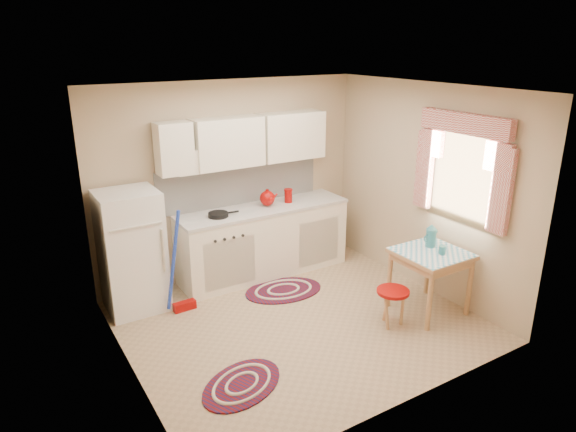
% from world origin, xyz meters
% --- Properties ---
extents(room_shell, '(3.64, 3.60, 2.52)m').
position_xyz_m(room_shell, '(0.16, 0.24, 1.60)').
color(room_shell, tan).
rests_on(room_shell, ground).
extents(fridge, '(0.65, 0.60, 1.40)m').
position_xyz_m(fridge, '(-1.42, 1.25, 0.70)').
color(fridge, white).
rests_on(fridge, ground).
extents(broom, '(0.28, 0.13, 1.20)m').
position_xyz_m(broom, '(-0.97, 0.90, 0.60)').
color(broom, blue).
rests_on(broom, ground).
extents(base_cabinets, '(2.25, 0.60, 0.88)m').
position_xyz_m(base_cabinets, '(0.29, 1.30, 0.44)').
color(base_cabinets, white).
rests_on(base_cabinets, ground).
extents(countertop, '(2.27, 0.62, 0.04)m').
position_xyz_m(countertop, '(0.29, 1.30, 0.90)').
color(countertop, beige).
rests_on(countertop, base_cabinets).
extents(frying_pan, '(0.26, 0.26, 0.05)m').
position_xyz_m(frying_pan, '(-0.35, 1.25, 0.94)').
color(frying_pan, black).
rests_on(frying_pan, countertop).
extents(red_kettle, '(0.23, 0.22, 0.21)m').
position_xyz_m(red_kettle, '(0.36, 1.30, 1.03)').
color(red_kettle, '#960705').
rests_on(red_kettle, countertop).
extents(red_canister, '(0.13, 0.13, 0.16)m').
position_xyz_m(red_canister, '(0.67, 1.30, 1.00)').
color(red_canister, '#960705').
rests_on(red_canister, countertop).
extents(table, '(0.72, 0.72, 0.72)m').
position_xyz_m(table, '(1.39, -0.56, 0.36)').
color(table, tan).
rests_on(table, ground).
extents(stool, '(0.41, 0.41, 0.42)m').
position_xyz_m(stool, '(0.83, -0.59, 0.21)').
color(stool, '#960705').
rests_on(stool, ground).
extents(coffee_pot, '(0.15, 0.13, 0.29)m').
position_xyz_m(coffee_pot, '(1.49, -0.44, 0.86)').
color(coffee_pot, teal).
rests_on(coffee_pot, table).
extents(mug, '(0.08, 0.08, 0.10)m').
position_xyz_m(mug, '(1.44, -0.66, 0.77)').
color(mug, teal).
rests_on(mug, table).
extents(rug_center, '(1.06, 0.78, 0.02)m').
position_xyz_m(rug_center, '(0.24, 0.70, 0.01)').
color(rug_center, '#670B0B').
rests_on(rug_center, ground).
extents(rug_left, '(1.01, 0.86, 0.02)m').
position_xyz_m(rug_left, '(-1.03, -0.67, 0.01)').
color(rug_left, '#670B0B').
rests_on(rug_left, ground).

